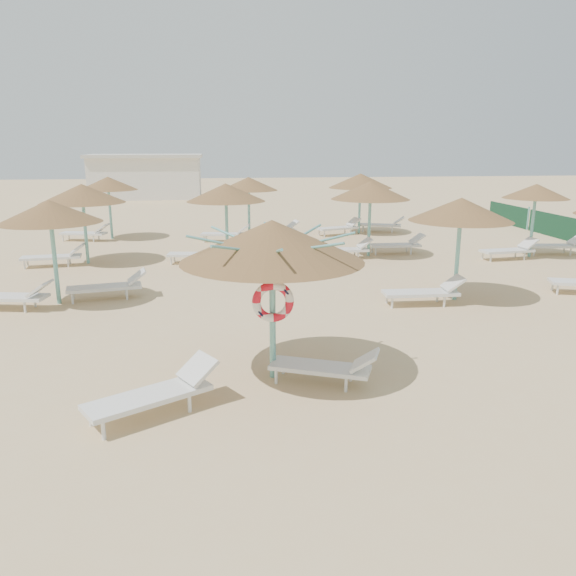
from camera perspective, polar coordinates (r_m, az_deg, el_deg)
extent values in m
plane|color=tan|center=(9.97, -2.10, -9.31)|extent=(120.00, 120.00, 0.00)
cylinder|color=#66B1AB|center=(9.69, -1.58, -2.63)|extent=(0.11, 0.11, 2.34)
cone|color=brown|center=(9.40, -1.63, 4.81)|extent=(3.12, 3.12, 0.70)
cylinder|color=#66B1AB|center=(9.44, -1.62, 3.29)|extent=(0.20, 0.20, 0.12)
cylinder|color=#66B1AB|center=(9.50, 2.69, 4.62)|extent=(1.41, 0.04, 0.36)
cylinder|color=#66B1AB|center=(9.96, 1.00, 5.09)|extent=(1.03, 1.03, 0.36)
cylinder|color=#66B1AB|center=(10.11, -2.03, 5.22)|extent=(0.04, 1.41, 0.36)
cylinder|color=#66B1AB|center=(9.87, -4.86, 4.95)|extent=(1.03, 1.03, 0.36)
cylinder|color=#66B1AB|center=(9.37, -6.01, 4.41)|extent=(1.41, 0.04, 0.36)
cylinder|color=#66B1AB|center=(8.87, -4.57, 3.88)|extent=(1.03, 1.03, 0.36)
cylinder|color=#66B1AB|center=(8.70, -1.17, 3.72)|extent=(0.04, 1.41, 0.36)
cylinder|color=#66B1AB|center=(8.97, 1.92, 4.04)|extent=(1.03, 1.03, 0.36)
torus|color=red|center=(9.53, -1.53, -1.41)|extent=(0.72, 0.15, 0.72)
cylinder|color=silver|center=(8.46, -18.24, -13.59)|extent=(0.06, 0.06, 0.28)
cylinder|color=silver|center=(8.89, -19.40, -12.29)|extent=(0.06, 0.06, 0.28)
cylinder|color=silver|center=(8.93, -9.97, -11.49)|extent=(0.06, 0.06, 0.28)
cylinder|color=silver|center=(9.34, -11.47, -10.38)|extent=(0.06, 0.06, 0.28)
cube|color=silver|center=(8.85, -13.99, -10.69)|extent=(1.95, 1.51, 0.08)
cube|color=silver|center=(9.09, -9.18, -8.08)|extent=(0.73, 0.76, 0.36)
cylinder|color=silver|center=(9.77, -1.22, -9.01)|extent=(0.05, 0.05, 0.25)
cylinder|color=silver|center=(10.17, -0.48, -8.03)|extent=(0.05, 0.05, 0.25)
cylinder|color=silver|center=(9.52, 5.91, -9.75)|extent=(0.05, 0.05, 0.25)
cylinder|color=silver|center=(9.93, 6.36, -8.71)|extent=(0.05, 0.05, 0.25)
cube|color=silver|center=(9.74, 3.27, -8.07)|extent=(1.79, 1.18, 0.07)
cube|color=silver|center=(9.54, 7.82, -7.28)|extent=(0.61, 0.67, 0.33)
cylinder|color=#66B1AB|center=(15.45, -22.60, 2.64)|extent=(0.11, 0.11, 2.30)
cone|color=brown|center=(15.27, -23.05, 7.18)|extent=(2.52, 2.52, 0.57)
cylinder|color=#66B1AB|center=(15.29, -22.97, 6.31)|extent=(0.20, 0.20, 0.12)
cylinder|color=silver|center=(15.15, -25.17, -1.78)|extent=(0.06, 0.06, 0.28)
cylinder|color=silver|center=(15.57, -24.31, -1.27)|extent=(0.06, 0.06, 0.28)
cube|color=silver|center=(15.58, -26.58, -0.83)|extent=(1.98, 0.97, 0.08)
cube|color=silver|center=(15.12, -23.90, -0.02)|extent=(0.59, 0.68, 0.36)
cylinder|color=silver|center=(15.48, -21.05, -1.03)|extent=(0.06, 0.06, 0.28)
cylinder|color=silver|center=(15.97, -20.97, -0.57)|extent=(0.06, 0.06, 0.28)
cylinder|color=silver|center=(15.46, -16.06, -0.65)|extent=(0.06, 0.06, 0.28)
cylinder|color=silver|center=(15.94, -16.14, -0.20)|extent=(0.06, 0.06, 0.28)
cube|color=silver|center=(15.65, -18.15, 0.06)|extent=(1.98, 0.97, 0.08)
cube|color=silver|center=(15.61, -15.11, 1.16)|extent=(0.59, 0.68, 0.36)
cylinder|color=#66B1AB|center=(20.46, -19.89, 5.54)|extent=(0.11, 0.11, 2.30)
cone|color=brown|center=(20.33, -20.19, 9.01)|extent=(2.82, 2.82, 0.64)
cylinder|color=#66B1AB|center=(20.35, -20.13, 8.32)|extent=(0.20, 0.20, 0.12)
cylinder|color=silver|center=(20.42, -25.20, 2.12)|extent=(0.06, 0.06, 0.28)
cylinder|color=silver|center=(20.90, -24.95, 2.40)|extent=(0.06, 0.06, 0.28)
cylinder|color=silver|center=(20.20, -21.44, 2.38)|extent=(0.06, 0.06, 0.28)
cylinder|color=silver|center=(20.68, -21.28, 2.66)|extent=(0.06, 0.06, 0.28)
cube|color=silver|center=(20.48, -22.93, 2.91)|extent=(1.96, 0.84, 0.08)
cube|color=silver|center=(20.33, -20.63, 3.73)|extent=(0.55, 0.65, 0.36)
cylinder|color=#66B1AB|center=(25.55, -17.61, 7.34)|extent=(0.11, 0.11, 2.30)
cone|color=brown|center=(25.44, -17.82, 10.09)|extent=(2.47, 2.47, 0.56)
cylinder|color=#66B1AB|center=(25.45, -17.78, 9.57)|extent=(0.20, 0.20, 0.12)
cylinder|color=silver|center=(25.66, -21.88, 4.72)|extent=(0.06, 0.06, 0.28)
cylinder|color=silver|center=(26.09, -21.37, 4.92)|extent=(0.06, 0.06, 0.28)
cylinder|color=silver|center=(25.05, -19.15, 4.75)|extent=(0.06, 0.06, 0.28)
cylinder|color=silver|center=(25.49, -18.67, 4.95)|extent=(0.06, 0.06, 0.28)
cube|color=silver|center=(25.48, -20.06, 5.24)|extent=(1.99, 1.05, 0.08)
cube|color=silver|center=(25.08, -18.36, 5.80)|extent=(0.61, 0.70, 0.36)
cylinder|color=#66B1AB|center=(19.83, -6.23, 6.06)|extent=(0.11, 0.11, 2.30)
cone|color=brown|center=(19.69, -6.33, 9.63)|extent=(2.73, 2.73, 0.61)
cylinder|color=#66B1AB|center=(19.71, -6.31, 8.93)|extent=(0.20, 0.20, 0.12)
cylinder|color=silver|center=(19.55, -11.79, 2.71)|extent=(0.06, 0.06, 0.28)
cylinder|color=silver|center=(20.03, -11.47, 3.00)|extent=(0.06, 0.06, 0.28)
cylinder|color=silver|center=(19.29, -7.87, 2.72)|extent=(0.06, 0.06, 0.28)
cylinder|color=silver|center=(19.77, -7.64, 3.02)|extent=(0.06, 0.06, 0.28)
cube|color=silver|center=(19.59, -9.37, 3.38)|extent=(1.97, 0.90, 0.08)
cube|color=silver|center=(19.40, -6.92, 4.09)|extent=(0.57, 0.67, 0.36)
cylinder|color=silver|center=(19.95, -5.15, 3.19)|extent=(0.06, 0.06, 0.28)
cylinder|color=silver|center=(20.43, -5.42, 3.45)|extent=(0.06, 0.06, 0.28)
cylinder|color=silver|center=(20.23, -1.39, 3.40)|extent=(0.06, 0.06, 0.28)
cylinder|color=silver|center=(20.71, -1.74, 3.66)|extent=(0.06, 0.06, 0.28)
cube|color=silver|center=(20.31, -3.08, 3.95)|extent=(1.97, 0.90, 0.08)
cube|color=silver|center=(20.47, -0.76, 4.73)|extent=(0.57, 0.67, 0.36)
cylinder|color=#66B1AB|center=(24.20, -3.98, 7.62)|extent=(0.11, 0.11, 2.30)
cone|color=brown|center=(24.09, -4.04, 10.53)|extent=(2.47, 2.47, 0.56)
cylinder|color=#66B1AB|center=(24.10, -4.03, 9.98)|extent=(0.20, 0.20, 0.12)
cylinder|color=silver|center=(23.81, -8.53, 4.92)|extent=(0.06, 0.06, 0.28)
cylinder|color=silver|center=(24.30, -8.30, 5.12)|extent=(0.06, 0.06, 0.28)
cylinder|color=silver|center=(23.58, -5.30, 4.93)|extent=(0.06, 0.06, 0.28)
cylinder|color=silver|center=(24.07, -5.14, 5.13)|extent=(0.06, 0.06, 0.28)
cube|color=silver|center=(23.88, -6.54, 5.46)|extent=(1.98, 0.95, 0.08)
cube|color=silver|center=(23.72, -4.52, 6.03)|extent=(0.58, 0.68, 0.36)
cylinder|color=silver|center=(24.28, -3.09, 5.24)|extent=(0.06, 0.06, 0.28)
cylinder|color=silver|center=(24.76, -3.38, 5.42)|extent=(0.06, 0.06, 0.28)
cylinder|color=silver|center=(24.64, -0.03, 5.40)|extent=(0.06, 0.06, 0.28)
cylinder|color=silver|center=(25.11, -0.37, 5.57)|extent=(0.06, 0.06, 0.28)
cube|color=silver|center=(24.70, -1.43, 5.84)|extent=(1.98, 0.95, 0.08)
cube|color=silver|center=(24.91, 0.46, 6.47)|extent=(0.58, 0.68, 0.36)
cylinder|color=#66B1AB|center=(15.31, 16.83, 3.04)|extent=(0.11, 0.11, 2.30)
cone|color=brown|center=(15.13, 17.17, 7.64)|extent=(2.64, 2.64, 0.59)
cylinder|color=#66B1AB|center=(15.16, 17.11, 6.75)|extent=(0.20, 0.20, 0.12)
cylinder|color=silver|center=(14.30, 10.54, -1.52)|extent=(0.06, 0.06, 0.28)
cylinder|color=silver|center=(14.77, 10.01, -0.99)|extent=(0.06, 0.06, 0.28)
cylinder|color=silver|center=(14.73, 15.60, -1.35)|extent=(0.06, 0.06, 0.28)
cylinder|color=silver|center=(15.18, 14.93, -0.84)|extent=(0.06, 0.06, 0.28)
cube|color=silver|center=(14.72, 13.30, -0.48)|extent=(1.92, 0.68, 0.08)
cube|color=silver|center=(14.96, 16.44, 0.49)|extent=(0.50, 0.61, 0.36)
cylinder|color=#66B1AB|center=(20.77, 8.25, 6.37)|extent=(0.11, 0.11, 2.30)
cone|color=brown|center=(20.63, 8.38, 9.80)|extent=(2.84, 2.84, 0.64)
cylinder|color=#66B1AB|center=(20.65, 8.36, 9.12)|extent=(0.20, 0.20, 0.12)
cylinder|color=silver|center=(19.88, 3.36, 3.18)|extent=(0.06, 0.06, 0.28)
cylinder|color=silver|center=(20.36, 3.09, 3.45)|extent=(0.06, 0.06, 0.28)
cylinder|color=silver|center=(20.18, 7.13, 3.27)|extent=(0.06, 0.06, 0.28)
cylinder|color=silver|center=(20.65, 6.78, 3.53)|extent=(0.06, 0.06, 0.28)
cube|color=silver|center=(20.25, 5.46, 3.87)|extent=(1.91, 0.64, 0.08)
cube|color=silver|center=(20.42, 7.80, 4.57)|extent=(0.49, 0.61, 0.36)
cylinder|color=silver|center=(21.06, 8.89, 3.67)|extent=(0.06, 0.06, 0.28)
cylinder|color=silver|center=(21.54, 8.55, 3.92)|extent=(0.06, 0.06, 0.28)
cylinder|color=silver|center=(21.46, 12.38, 3.71)|extent=(0.06, 0.06, 0.28)
cylinder|color=silver|center=(21.93, 11.97, 3.95)|extent=(0.06, 0.06, 0.28)
cube|color=silver|center=(21.49, 10.80, 4.29)|extent=(1.91, 0.64, 0.08)
cube|color=silver|center=(21.72, 12.98, 4.93)|extent=(0.49, 0.61, 0.36)
cylinder|color=#66B1AB|center=(26.10, 7.28, 8.03)|extent=(0.11, 0.11, 2.30)
cone|color=brown|center=(25.99, 7.37, 10.76)|extent=(2.87, 2.87, 0.65)
cylinder|color=#66B1AB|center=(26.01, 7.35, 10.22)|extent=(0.20, 0.20, 0.12)
cylinder|color=silver|center=(24.99, 3.73, 5.50)|extent=(0.06, 0.06, 0.28)
cylinder|color=silver|center=(25.42, 3.18, 5.66)|extent=(0.06, 0.06, 0.28)
cylinder|color=silver|center=(25.66, 6.38, 5.68)|extent=(0.06, 0.06, 0.28)
cylinder|color=silver|center=(26.09, 5.80, 5.83)|extent=(0.06, 0.06, 0.28)
cube|color=silver|center=(25.57, 5.04, 6.08)|extent=(2.00, 1.18, 0.08)
cube|color=silver|center=(25.97, 6.68, 6.71)|extent=(0.65, 0.72, 0.36)
cylinder|color=silver|center=(26.59, 7.59, 5.94)|extent=(0.06, 0.06, 0.28)
cylinder|color=silver|center=(27.09, 7.66, 6.10)|extent=(0.06, 0.06, 0.28)
cylinder|color=silver|center=(26.55, 10.52, 5.82)|extent=(0.06, 0.06, 0.28)
cylinder|color=silver|center=(27.05, 10.53, 5.97)|extent=(0.06, 0.06, 0.28)
cube|color=silver|center=(26.78, 9.36, 6.33)|extent=(2.00, 1.18, 0.08)
cube|color=silver|center=(26.74, 11.21, 6.75)|extent=(0.65, 0.72, 0.36)
cylinder|color=silver|center=(17.00, 25.70, -0.18)|extent=(0.06, 0.06, 0.28)
cylinder|color=silver|center=(17.47, 25.28, 0.23)|extent=(0.06, 0.06, 0.28)
cylinder|color=#66B1AB|center=(22.24, 23.57, 5.85)|extent=(0.11, 0.11, 2.30)
cone|color=brown|center=(22.11, 23.89, 8.99)|extent=(2.29, 2.29, 0.52)
cylinder|color=#66B1AB|center=(22.13, 23.83, 8.40)|extent=(0.20, 0.20, 0.12)
cylinder|color=silver|center=(20.85, 19.91, 2.87)|extent=(0.06, 0.06, 0.28)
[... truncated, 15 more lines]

